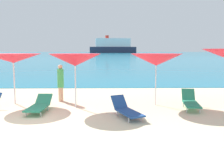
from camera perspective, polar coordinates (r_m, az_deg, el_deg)
The scene contains 10 objects.
ground_plane at distance 17.51m, azimuth -9.85°, elevation -2.24°, with size 50.00×100.00×0.30m, color beige.
ocean_water at distance 234.09m, azimuth -1.62°, elevation 5.31°, with size 650.00×440.00×0.02m, color teal.
umbrella_4 at distance 10.78m, azimuth -23.08°, elevation 3.66°, with size 2.44×2.44×2.17m.
umbrella_5 at distance 9.37m, azimuth -9.06°, elevation 3.55°, with size 2.19×2.19×2.17m.
umbrella_6 at distance 9.87m, azimuth 10.79°, elevation 3.59°, with size 2.17×2.17×2.17m.
lounge_chair_2 at distance 8.18m, azimuth 3.48°, elevation -8.52°, with size 1.13×1.71×0.64m.
lounge_chair_7 at distance 9.74m, azimuth 18.72°, elevation -6.26°, with size 0.78×1.62×0.70m.
lounge_chair_8 at distance 9.20m, azimuth -17.44°, elevation -7.19°, with size 0.68×1.65×0.55m.
beachgoer_3 at distance 10.77m, azimuth -12.51°, elevation -1.72°, with size 0.28×0.28×1.67m.
cruise_ship at distance 243.75m, azimuth 0.18°, elevation 6.91°, with size 48.66×13.82×18.02m.
Camera 1 is at (2.71, -7.12, 2.29)m, focal length 37.23 mm.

